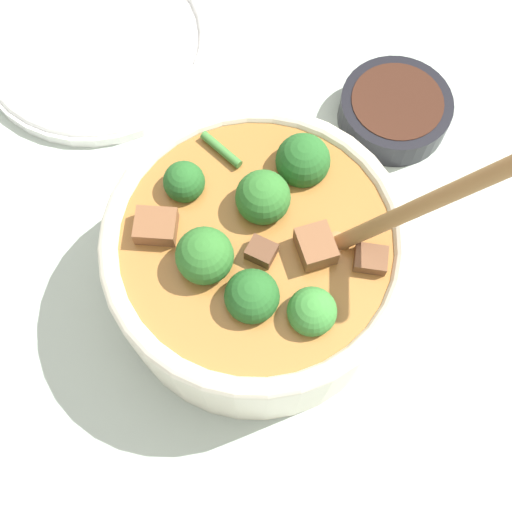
% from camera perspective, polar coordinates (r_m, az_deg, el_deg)
% --- Properties ---
extents(ground_plane, '(4.00, 4.00, 0.00)m').
position_cam_1_polar(ground_plane, '(0.58, 0.00, -2.63)').
color(ground_plane, '#ADBCAD').
extents(stew_bowl, '(0.24, 0.29, 0.29)m').
position_cam_1_polar(stew_bowl, '(0.52, 0.05, -0.25)').
color(stew_bowl, beige).
rests_on(stew_bowl, ground_plane).
extents(condiment_bowl, '(0.11, 0.11, 0.03)m').
position_cam_1_polar(condiment_bowl, '(0.66, 12.23, 12.60)').
color(condiment_bowl, black).
rests_on(condiment_bowl, ground_plane).
extents(empty_plate, '(0.24, 0.24, 0.02)m').
position_cam_1_polar(empty_plate, '(0.72, -13.91, 18.00)').
color(empty_plate, white).
rests_on(empty_plate, ground_plane).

